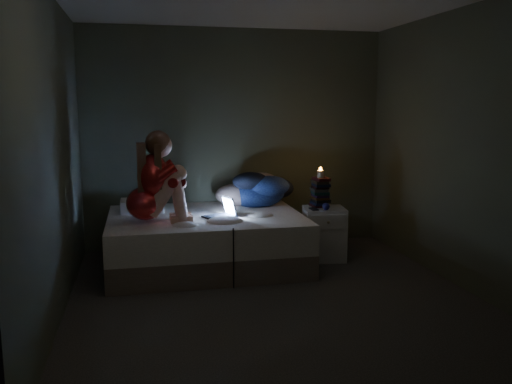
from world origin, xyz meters
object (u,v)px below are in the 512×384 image
object	(u,v)px
bed	(206,240)
phone	(315,209)
candle	(320,176)
woman	(144,177)
laptop	(219,207)
nightstand	(324,234)

from	to	relation	value
bed	phone	bearing A→B (deg)	-6.31
candle	phone	world-z (taller)	candle
woman	laptop	size ratio (longest dim) A/B	2.97
bed	woman	bearing A→B (deg)	-158.26
woman	phone	distance (m)	1.86
bed	nightstand	world-z (taller)	nightstand
bed	woman	xyz separation A→B (m)	(-0.63, -0.25, 0.74)
bed	candle	size ratio (longest dim) A/B	25.30
laptop	phone	xyz separation A→B (m)	(1.06, 0.03, -0.07)
bed	laptop	xyz separation A→B (m)	(0.12, -0.16, 0.39)
laptop	candle	distance (m)	1.22
bed	laptop	bearing A→B (deg)	-53.16
nightstand	phone	distance (m)	0.34
nightstand	candle	distance (m)	0.65
woman	laptop	world-z (taller)	woman
laptop	nightstand	xyz separation A→B (m)	(1.20, 0.12, -0.37)
woman	candle	size ratio (longest dim) A/B	11.43
laptop	candle	xyz separation A→B (m)	(1.17, 0.20, 0.27)
laptop	phone	size ratio (longest dim) A/B	2.20
bed	laptop	world-z (taller)	laptop
woman	nightstand	distance (m)	2.08
candle	nightstand	bearing A→B (deg)	-69.73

